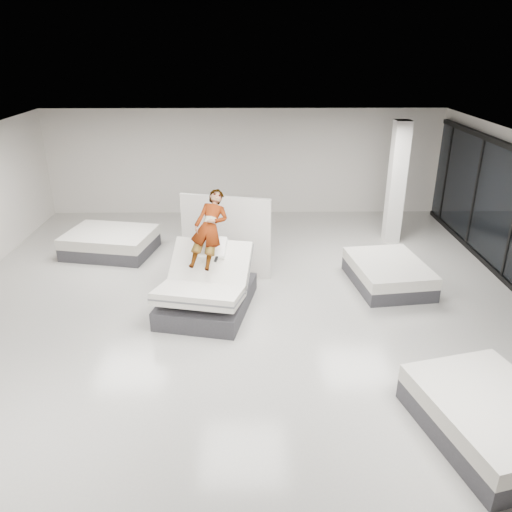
# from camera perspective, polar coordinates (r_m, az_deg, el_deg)

# --- Properties ---
(room) EXTENTS (14.00, 14.04, 3.20)m
(room) POSITION_cam_1_polar(r_m,az_deg,el_deg) (8.81, -1.76, 0.73)
(room) COLOR #BAB7B0
(room) RESTS_ON ground
(hero_bed) EXTENTS (2.02, 2.42, 1.38)m
(hero_bed) POSITION_cam_1_polar(r_m,az_deg,el_deg) (10.00, -5.65, -3.99)
(hero_bed) COLOR #3B3B40
(hero_bed) RESTS_ON floor
(person) EXTENTS (0.92, 1.66, 1.32)m
(person) POSITION_cam_1_polar(r_m,az_deg,el_deg) (9.92, -5.31, 1.56)
(person) COLOR slate
(person) RESTS_ON hero_bed
(remote) EXTENTS (0.08, 0.15, 0.08)m
(remote) POSITION_cam_1_polar(r_m,az_deg,el_deg) (9.62, -4.59, -0.37)
(remote) COLOR black
(remote) RESTS_ON person
(divider_panel) EXTENTS (2.03, 0.59, 1.88)m
(divider_panel) POSITION_cam_1_polar(r_m,az_deg,el_deg) (11.28, -3.47, 2.24)
(divider_panel) COLOR silver
(divider_panel) RESTS_ON floor
(flat_bed_right_far) EXTENTS (1.72, 2.15, 0.54)m
(flat_bed_right_far) POSITION_cam_1_polar(r_m,az_deg,el_deg) (11.40, 14.85, -1.94)
(flat_bed_right_far) COLOR #3B3B40
(flat_bed_right_far) RESTS_ON floor
(flat_bed_right_near) EXTENTS (2.07, 2.46, 0.59)m
(flat_bed_right_near) POSITION_cam_1_polar(r_m,az_deg,el_deg) (7.76, 25.29, -16.47)
(flat_bed_right_near) COLOR #3B3B40
(flat_bed_right_near) RESTS_ON floor
(flat_bed_left_far) EXTENTS (2.36, 1.94, 0.58)m
(flat_bed_left_far) POSITION_cam_1_polar(r_m,az_deg,el_deg) (13.22, -16.30, 1.50)
(flat_bed_left_far) COLOR #3B3B40
(flat_bed_left_far) RESTS_ON floor
(column) EXTENTS (0.40, 0.40, 3.20)m
(column) POSITION_cam_1_polar(r_m,az_deg,el_deg) (13.63, 15.76, 8.04)
(column) COLOR white
(column) RESTS_ON floor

